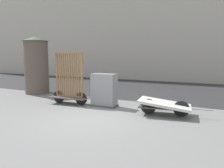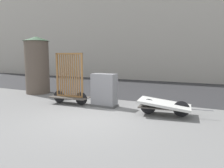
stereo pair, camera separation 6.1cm
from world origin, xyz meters
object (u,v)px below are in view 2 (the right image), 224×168
Objects in this scene: bike_cart_with_bedframe at (70,87)px; advertising_column at (37,65)px; bike_cart_with_mattress at (165,105)px; utility_cabinet at (104,91)px.

advertising_column is at bearing 152.29° from bike_cart_with_bedframe.
utility_cabinet is (-2.53, 0.27, 0.26)m from bike_cart_with_mattress.
bike_cart_with_bedframe reaches higher than utility_cabinet.
bike_cart_with_mattress is 0.80× the size of advertising_column.
utility_cabinet is 5.07m from advertising_column.
bike_cart_with_bedframe is 3.70m from advertising_column.
bike_cart_with_bedframe is at bearing -170.08° from utility_cabinet.
bike_cart_with_mattress is at bearing -6.05° from utility_cabinet.
advertising_column is (-7.38, 1.42, 1.21)m from bike_cart_with_mattress.
advertising_column reaches higher than utility_cabinet.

